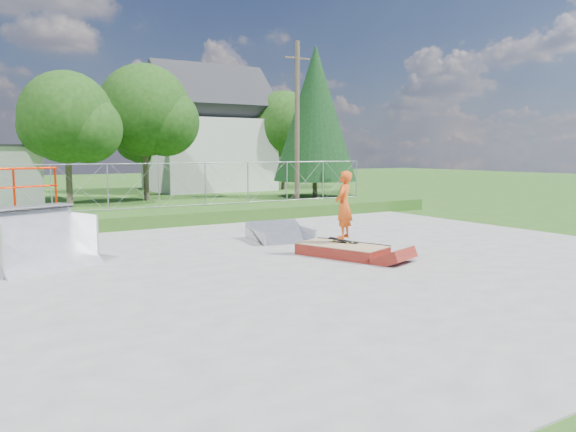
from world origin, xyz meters
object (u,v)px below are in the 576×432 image
Objects in this scene: quarter_pipe at (36,219)px; skater at (344,208)px; grind_box at (342,251)px; flat_bank_ramp at (280,233)px.

quarter_pipe is 1.32× the size of skater.
grind_box is at bearing 11.70° from skater.
flat_bank_ramp is 1.00× the size of skater.
skater is at bearing 25.78° from grind_box.
grind_box is 1.15m from skater.
grind_box is 3.09m from flat_bank_ramp.
flat_bank_ramp is (-0.02, 3.09, 0.09)m from grind_box.
grind_box is at bearing -80.91° from flat_bank_ramp.
skater is (7.16, -2.45, 0.10)m from quarter_pipe.
flat_bank_ramp is (6.93, 0.41, -0.92)m from quarter_pipe.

